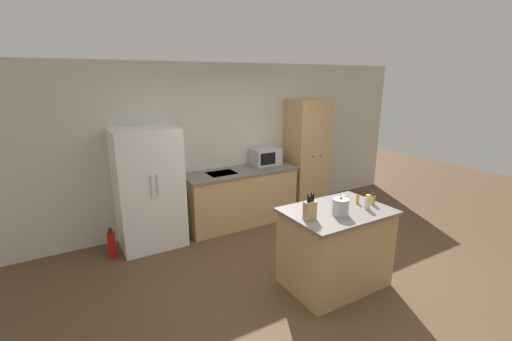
% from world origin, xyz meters
% --- Properties ---
extents(ground_plane, '(14.00, 14.00, 0.00)m').
position_xyz_m(ground_plane, '(0.00, 0.00, 0.00)').
color(ground_plane, brown).
extents(wall_back, '(7.20, 0.06, 2.60)m').
position_xyz_m(wall_back, '(0.00, 2.33, 1.30)').
color(wall_back, beige).
rests_on(wall_back, ground_plane).
extents(refrigerator, '(0.88, 0.70, 1.71)m').
position_xyz_m(refrigerator, '(-1.51, 1.96, 0.86)').
color(refrigerator, white).
rests_on(refrigerator, ground_plane).
extents(back_counter, '(1.88, 0.67, 0.91)m').
position_xyz_m(back_counter, '(-0.03, 1.98, 0.46)').
color(back_counter, tan).
rests_on(back_counter, ground_plane).
extents(pantry_cabinet, '(0.69, 0.59, 2.00)m').
position_xyz_m(pantry_cabinet, '(1.35, 2.02, 1.00)').
color(pantry_cabinet, tan).
rests_on(pantry_cabinet, ground_plane).
extents(kitchen_island, '(1.18, 0.83, 0.93)m').
position_xyz_m(kitchen_island, '(0.08, -0.14, 0.47)').
color(kitchen_island, tan).
rests_on(kitchen_island, ground_plane).
extents(microwave, '(0.48, 0.35, 0.28)m').
position_xyz_m(microwave, '(0.53, 2.11, 1.05)').
color(microwave, '#B2B5B7').
rests_on(microwave, back_counter).
extents(knife_block, '(0.12, 0.09, 0.30)m').
position_xyz_m(knife_block, '(-0.36, -0.18, 1.04)').
color(knife_block, tan).
rests_on(knife_block, kitchen_island).
extents(spice_bottle_tall_dark, '(0.04, 0.04, 0.10)m').
position_xyz_m(spice_bottle_tall_dark, '(0.42, -0.11, 0.98)').
color(spice_bottle_tall_dark, gold).
rests_on(spice_bottle_tall_dark, kitchen_island).
extents(spice_bottle_short_red, '(0.05, 0.05, 0.14)m').
position_xyz_m(spice_bottle_short_red, '(0.55, -0.22, 1.00)').
color(spice_bottle_short_red, gold).
rests_on(spice_bottle_short_red, kitchen_island).
extents(spice_bottle_amber_oil, '(0.06, 0.06, 0.12)m').
position_xyz_m(spice_bottle_amber_oil, '(0.25, -0.06, 0.99)').
color(spice_bottle_amber_oil, '#563319').
rests_on(spice_bottle_amber_oil, kitchen_island).
extents(spice_bottle_green_herb, '(0.06, 0.06, 0.17)m').
position_xyz_m(spice_bottle_green_herb, '(0.38, -0.29, 1.01)').
color(spice_bottle_green_herb, beige).
rests_on(spice_bottle_green_herb, kitchen_island).
extents(kettle, '(0.18, 0.18, 0.21)m').
position_xyz_m(kettle, '(0.00, -0.26, 1.02)').
color(kettle, '#B2B5B7').
rests_on(kettle, kitchen_island).
extents(fire_extinguisher, '(0.10, 0.10, 0.42)m').
position_xyz_m(fire_extinguisher, '(-2.09, 1.84, 0.19)').
color(fire_extinguisher, red).
rests_on(fire_extinguisher, ground_plane).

